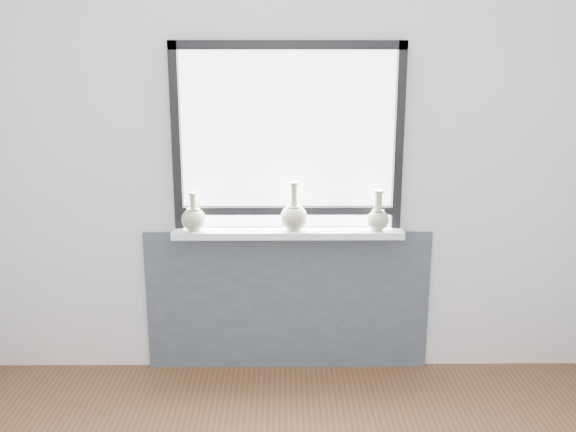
{
  "coord_description": "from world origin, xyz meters",
  "views": [
    {
      "loc": [
        -0.03,
        -1.84,
        1.89
      ],
      "look_at": [
        0.0,
        1.55,
        1.02
      ],
      "focal_mm": 40.0,
      "sensor_mm": 36.0,
      "label": 1
    }
  ],
  "objects_px": {
    "vase_a": "(194,218)",
    "vase_c": "(378,217)",
    "windowsill": "(288,233)",
    "vase_b": "(294,216)"
  },
  "relations": [
    {
      "from": "vase_a",
      "to": "vase_b",
      "type": "height_order",
      "value": "vase_b"
    },
    {
      "from": "vase_b",
      "to": "vase_a",
      "type": "bearing_deg",
      "value": -179.56
    },
    {
      "from": "vase_a",
      "to": "vase_c",
      "type": "relative_size",
      "value": 0.95
    },
    {
      "from": "windowsill",
      "to": "vase_c",
      "type": "xyz_separation_m",
      "value": [
        0.51,
        -0.02,
        0.1
      ]
    },
    {
      "from": "windowsill",
      "to": "vase_a",
      "type": "bearing_deg",
      "value": -177.74
    },
    {
      "from": "vase_a",
      "to": "vase_b",
      "type": "bearing_deg",
      "value": 0.44
    },
    {
      "from": "vase_c",
      "to": "vase_b",
      "type": "bearing_deg",
      "value": 179.38
    },
    {
      "from": "vase_b",
      "to": "windowsill",
      "type": "bearing_deg",
      "value": 154.36
    },
    {
      "from": "windowsill",
      "to": "vase_a",
      "type": "xyz_separation_m",
      "value": [
        -0.54,
        -0.02,
        0.09
      ]
    },
    {
      "from": "windowsill",
      "to": "vase_c",
      "type": "distance_m",
      "value": 0.52
    }
  ]
}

